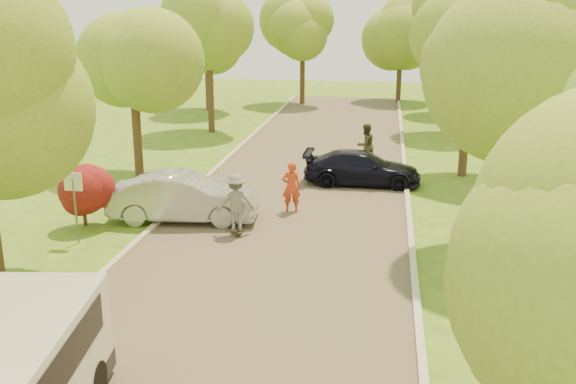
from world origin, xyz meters
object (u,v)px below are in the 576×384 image
Objects in this scene: longboard at (237,230)px; skateboarder at (236,202)px; street_sign at (74,193)px; dark_sedan at (362,168)px; silver_sedan at (184,197)px; person_striped at (291,187)px; person_olive at (366,145)px.

skateboarder reaches higher than longboard.
street_sign reaches higher than dark_sedan.
silver_sedan is 2.23m from skateboarder.
silver_sedan reaches higher than dark_sedan.
person_olive is at bearing -119.80° from person_striped.
dark_sedan is 4.55m from person_striped.
skateboarder is 0.96× the size of person_olive.
street_sign is at bearing 1.03° from longboard.
person_olive reaches higher than person_striped.
street_sign is at bearing 129.75° from silver_sedan.
skateboarder is at bearing 150.68° from dark_sedan.
skateboarder is (4.49, 1.55, -0.54)m from street_sign.
longboard is 0.53× the size of skateboarder.
street_sign is 1.21× the size of skateboarder.
skateboarder is 1.03× the size of person_striped.
skateboarder reaches higher than person_striped.
silver_sedan is 5.01× the size of longboard.
skateboarder reaches higher than silver_sedan.
longboard is 0.55× the size of person_striped.
longboard is at bearing 49.20° from person_striped.
street_sign is 0.45× the size of silver_sedan.
person_striped is (3.35, 1.51, 0.09)m from silver_sedan.
person_olive reaches higher than silver_sedan.
street_sign is 4.78m from skateboarder.
dark_sedan is 7.39m from longboard.
person_striped is at bearing -71.29° from silver_sedan.
longboard is at bearing -100.85° from skateboarder.
silver_sedan is at bearing -44.18° from longboard.
skateboarder is at bearing 49.20° from person_striped.
person_striped is at bearing 150.24° from dark_sedan.
person_olive is (3.62, 9.62, 0.84)m from longboard.
longboard is at bearing -121.74° from silver_sedan.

